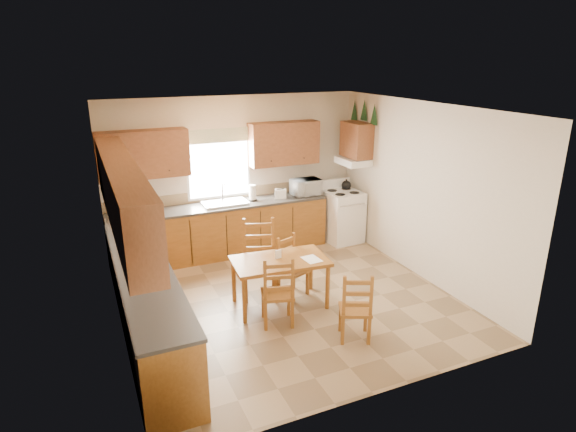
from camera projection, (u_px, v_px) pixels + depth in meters
name	position (u px, v px, depth m)	size (l,w,h in m)	color
floor	(287.00, 299.00, 6.92)	(4.50, 4.50, 0.00)	#8F7553
ceiling	(287.00, 108.00, 6.06)	(4.50, 4.50, 0.00)	olive
wall_left	(111.00, 234.00, 5.63)	(4.50, 4.50, 0.00)	beige
wall_right	(421.00, 192.00, 7.36)	(4.50, 4.50, 0.00)	beige
wall_back	(235.00, 174.00, 8.44)	(4.50, 4.50, 0.00)	beige
wall_front	(383.00, 277.00, 4.54)	(4.50, 4.50, 0.00)	beige
lower_cab_back	(222.00, 231.00, 8.33)	(3.75, 0.60, 0.88)	brown
lower_cab_left	(147.00, 303.00, 5.90)	(0.60, 3.60, 0.88)	brown
counter_back	(221.00, 206.00, 8.18)	(3.75, 0.63, 0.04)	#393533
counter_left	(143.00, 269.00, 5.76)	(0.63, 3.60, 0.04)	#393533
backsplash	(216.00, 195.00, 8.40)	(3.75, 0.01, 0.18)	#846F4F
upper_cab_back_left	(143.00, 154.00, 7.54)	(1.41, 0.33, 0.75)	brown
upper_cab_back_right	(284.00, 143.00, 8.47)	(1.25, 0.33, 0.75)	brown
upper_cab_left	(123.00, 194.00, 5.40)	(0.33, 3.60, 0.75)	brown
upper_cab_stove	(356.00, 140.00, 8.54)	(0.33, 0.62, 0.62)	brown
range_hood	(353.00, 161.00, 8.65)	(0.44, 0.62, 0.12)	white
window_frame	(219.00, 165.00, 8.24)	(1.13, 0.02, 1.18)	white
window_pane	(219.00, 165.00, 8.23)	(1.05, 0.01, 1.10)	white
window_valance	(218.00, 136.00, 8.05)	(1.19, 0.01, 0.24)	#5C7647
sink_basin	(225.00, 203.00, 8.20)	(0.75, 0.45, 0.04)	silver
pine_decal_a	(374.00, 114.00, 8.16)	(0.22, 0.22, 0.36)	#183A1D
pine_decal_b	(364.00, 110.00, 8.43)	(0.22, 0.22, 0.36)	#183A1D
pine_decal_c	(354.00, 110.00, 8.72)	(0.22, 0.22, 0.36)	#183A1D
stove	(342.00, 217.00, 8.97)	(0.63, 0.65, 0.93)	white
coffeemaker	(125.00, 207.00, 7.49)	(0.20, 0.24, 0.34)	white
paper_towel	(252.00, 193.00, 8.36)	(0.12, 0.12, 0.28)	white
toaster	(280.00, 194.00, 8.52)	(0.20, 0.13, 0.16)	white
microwave	(306.00, 187.00, 8.70)	(0.48, 0.34, 0.29)	white
dining_table	(280.00, 282.00, 6.66)	(1.29, 0.74, 0.69)	brown
chair_near_left	(277.00, 290.00, 6.17)	(0.40, 0.38, 0.96)	brown
chair_near_right	(355.00, 305.00, 5.84)	(0.38, 0.36, 0.90)	brown
chair_far_left	(260.00, 261.00, 6.84)	(0.47, 0.45, 1.12)	brown
chair_far_right	(293.00, 267.00, 6.93)	(0.37, 0.35, 0.87)	brown
table_paper	(312.00, 259.00, 6.56)	(0.21, 0.28, 0.00)	white
table_card	(278.00, 254.00, 6.57)	(0.09, 0.02, 0.12)	white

